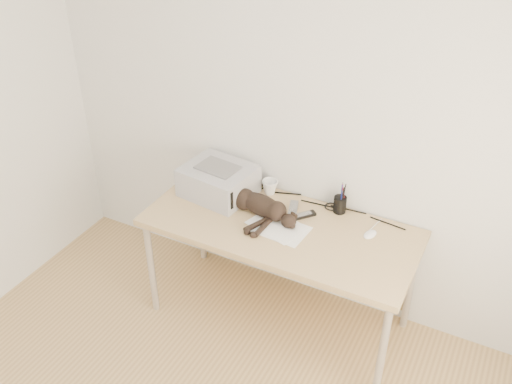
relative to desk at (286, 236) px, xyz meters
The scene contains 11 objects.
wall_back 0.75m from the desk, 90.00° to the left, with size 3.50×3.50×0.00m, color silver.
desk is the anchor object (origin of this frame).
printer 0.54m from the desk, behind, with size 0.46×0.40×0.20m.
papers 0.18m from the desk, 90.27° to the right, with size 0.38×0.30×0.01m.
cat 0.26m from the desk, 166.96° to the right, with size 0.59×0.34×0.14m.
mug 0.33m from the desk, 136.67° to the left, with size 0.10×0.10×0.09m, color white.
pen_cup 0.38m from the desk, 38.37° to the left, with size 0.08×0.08×0.20m.
remote_grey 0.17m from the desk, 86.16° to the left, with size 0.05×0.18×0.02m, color slate.
remote_black 0.17m from the desk, 33.78° to the left, with size 0.04×0.16×0.02m, color black.
mouse 0.52m from the desk, ahead, with size 0.06×0.10×0.03m, color white.
cable_tangle 0.26m from the desk, 90.00° to the left, with size 1.36×0.09×0.01m, color black, non-canonical shape.
Camera 1 is at (1.10, -1.05, 2.72)m, focal length 40.00 mm.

